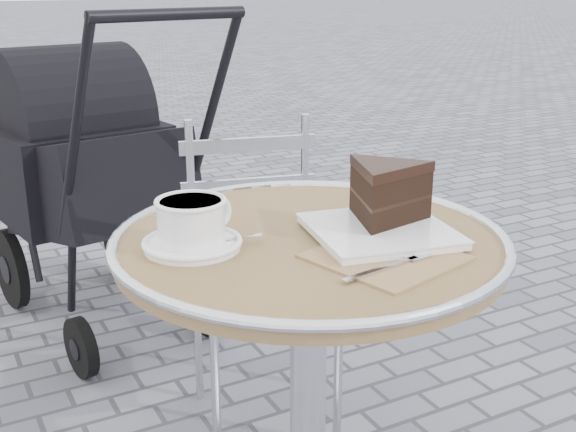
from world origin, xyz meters
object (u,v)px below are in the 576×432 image
cappuccino_set (193,226)px  bistro_chair (255,238)px  cafe_table (309,319)px  cake_plate_set (384,201)px  baby_stroller (88,183)px

cappuccino_set → bistro_chair: 0.70m
cafe_table → bistro_chair: size_ratio=0.90×
cafe_table → cappuccino_set: bearing=166.7°
cappuccino_set → cake_plate_set: 0.35m
cafe_table → baby_stroller: bearing=93.6°
cafe_table → bistro_chair: bearing=74.0°
baby_stroller → cake_plate_set: bearing=-91.2°
cappuccino_set → baby_stroller: 1.38m
cafe_table → bistro_chair: bistro_chair is taller
cake_plate_set → bistro_chair: bearing=97.6°
bistro_chair → baby_stroller: baby_stroller is taller
cafe_table → cake_plate_set: bearing=-17.0°
cafe_table → cappuccino_set: size_ratio=3.75×
cake_plate_set → baby_stroller: 1.49m
cappuccino_set → cake_plate_set: cake_plate_set is taller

